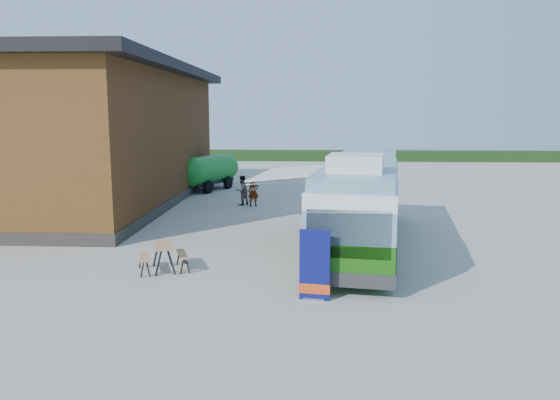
# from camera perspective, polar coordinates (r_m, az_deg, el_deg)

# --- Properties ---
(ground) EXTENTS (100.00, 100.00, 0.00)m
(ground) POSITION_cam_1_polar(r_m,az_deg,el_deg) (19.97, 1.01, -5.17)
(ground) COLOR #BCB7AD
(ground) RESTS_ON ground
(barn) EXTENTS (9.60, 21.20, 7.50)m
(barn) POSITION_cam_1_polar(r_m,az_deg,el_deg) (31.43, -17.92, 6.23)
(barn) COLOR brown
(barn) RESTS_ON ground
(hedge) EXTENTS (40.00, 3.00, 1.00)m
(hedge) POSITION_cam_1_polar(r_m,az_deg,el_deg) (57.98, 10.29, 4.57)
(hedge) COLOR #264419
(hedge) RESTS_ON ground
(bus) EXTENTS (4.38, 12.28, 3.70)m
(bus) POSITION_cam_1_polar(r_m,az_deg,el_deg) (20.30, 8.56, 0.05)
(bus) COLOR #256E12
(bus) RESTS_ON ground
(awning) EXTENTS (3.22, 4.54, 0.52)m
(awning) POSITION_cam_1_polar(r_m,az_deg,el_deg) (20.38, 1.77, 2.82)
(awning) COLOR white
(awning) RESTS_ON ground
(banner) EXTENTS (0.83, 0.27, 1.91)m
(banner) POSITION_cam_1_polar(r_m,az_deg,el_deg) (14.53, 3.63, -7.47)
(banner) COLOR #0C105D
(banner) RESTS_ON ground
(picnic_table) EXTENTS (1.82, 1.72, 0.84)m
(picnic_table) POSITION_cam_1_polar(r_m,az_deg,el_deg) (17.58, -12.09, -5.26)
(picnic_table) COLOR tan
(picnic_table) RESTS_ON ground
(person_a) EXTENTS (0.67, 0.54, 1.58)m
(person_a) POSITION_cam_1_polar(r_m,az_deg,el_deg) (28.95, -2.80, 0.88)
(person_a) COLOR #999999
(person_a) RESTS_ON ground
(person_b) EXTENTS (0.96, 0.98, 1.59)m
(person_b) POSITION_cam_1_polar(r_m,az_deg,el_deg) (29.42, -4.00, 1.01)
(person_b) COLOR #999999
(person_b) RESTS_ON ground
(slurry_tanker) EXTENTS (3.32, 5.73, 2.25)m
(slurry_tanker) POSITION_cam_1_polar(r_m,az_deg,el_deg) (35.20, -7.45, 3.10)
(slurry_tanker) COLOR #167E25
(slurry_tanker) RESTS_ON ground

